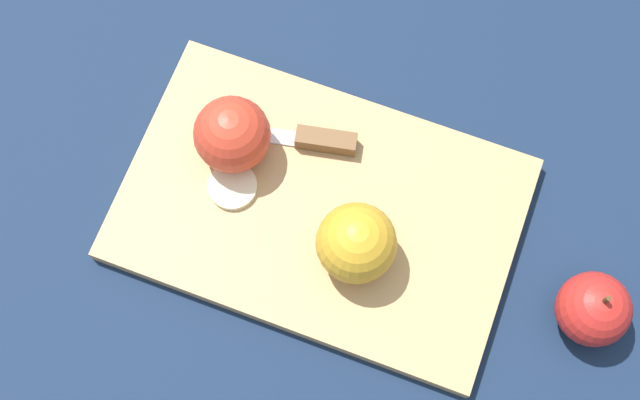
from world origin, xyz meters
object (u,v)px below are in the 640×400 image
Objects in this scene: apple_half_left at (356,243)px; apple_whole at (593,309)px; apple_half_right at (232,135)px; knife at (313,139)px.

apple_whole is (-0.23, 0.01, -0.02)m from apple_half_left.
apple_half_right reaches higher than apple_whole.
knife is at bearing 4.73° from apple_half_left.
apple_half_right is 0.09m from knife.
knife is (0.07, -0.11, -0.03)m from apple_half_left.
apple_half_left is 0.13m from knife.
knife is (-0.08, -0.03, -0.03)m from apple_half_right.
apple_whole is at bearing -119.27° from apple_half_left.
apple_half_left reaches higher than knife.
apple_half_left and apple_half_right have the same top height.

